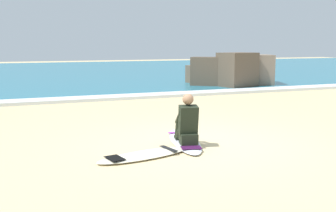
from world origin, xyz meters
name	(u,v)px	position (x,y,z in m)	size (l,w,h in m)	color
ground_plane	(200,143)	(0.00, 0.00, 0.00)	(80.00, 80.00, 0.00)	#CCB584
sea	(65,72)	(0.00, 20.55, 0.05)	(80.00, 28.00, 0.10)	teal
breaking_foam	(115,97)	(0.00, 6.85, 0.06)	(80.00, 0.90, 0.11)	white
surfboard_main	(184,141)	(-0.25, 0.19, 0.04)	(0.98, 2.15, 0.08)	silver
surfer_seated	(187,124)	(-0.32, -0.10, 0.44)	(0.46, 0.75, 0.95)	black
surfboard_spare_near	(145,155)	(-1.30, -0.48, 0.04)	(1.86, 0.89, 0.08)	#EFE5C6
rock_outcrop_distant	(232,72)	(5.92, 8.82, 0.69)	(4.13, 3.44, 1.56)	#756656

